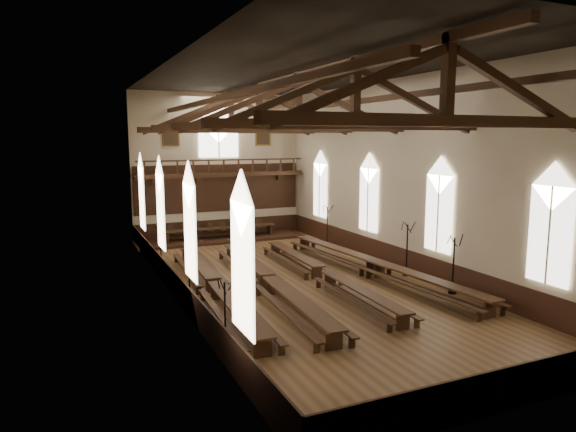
% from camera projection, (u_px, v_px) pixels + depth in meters
% --- Properties ---
extents(ground, '(26.00, 26.00, 0.00)m').
position_uv_depth(ground, '(298.00, 282.00, 24.89)').
color(ground, brown).
rests_on(ground, ground).
extents(room_walls, '(26.00, 26.00, 26.00)m').
position_uv_depth(room_walls, '(298.00, 148.00, 23.93)').
color(room_walls, '#B9A98B').
rests_on(room_walls, ground).
extents(wainscot_band, '(12.00, 26.00, 1.20)m').
position_uv_depth(wainscot_band, '(298.00, 270.00, 24.80)').
color(wainscot_band, black).
rests_on(wainscot_band, ground).
extents(side_windows, '(11.85, 19.80, 4.50)m').
position_uv_depth(side_windows, '(298.00, 206.00, 24.33)').
color(side_windows, white).
rests_on(side_windows, room_walls).
extents(end_window, '(2.80, 0.12, 3.80)m').
position_uv_depth(end_window, '(219.00, 134.00, 35.45)').
color(end_window, white).
rests_on(end_window, room_walls).
extents(minstrels_gallery, '(11.80, 1.24, 3.70)m').
position_uv_depth(minstrels_gallery, '(221.00, 182.00, 35.73)').
color(minstrels_gallery, '#371C11').
rests_on(minstrels_gallery, room_walls).
extents(portraits, '(7.75, 0.09, 1.45)m').
position_uv_depth(portraits, '(219.00, 135.00, 35.47)').
color(portraits, brown).
rests_on(portraits, room_walls).
extents(roof_trusses, '(11.70, 25.70, 2.80)m').
position_uv_depth(roof_trusses, '(298.00, 110.00, 23.66)').
color(roof_trusses, '#371C11').
rests_on(roof_trusses, room_walls).
extents(refectory_row_a, '(1.94, 14.50, 0.75)m').
position_uv_depth(refectory_row_a, '(215.00, 284.00, 22.59)').
color(refectory_row_a, '#371C11').
rests_on(refectory_row_a, ground).
extents(refectory_row_b, '(2.06, 14.64, 0.77)m').
position_uv_depth(refectory_row_b, '(269.00, 280.00, 23.25)').
color(refectory_row_b, '#371C11').
rests_on(refectory_row_b, ground).
extents(refectory_row_c, '(1.71, 14.03, 0.70)m').
position_uv_depth(refectory_row_c, '(324.00, 272.00, 24.71)').
color(refectory_row_c, '#371C11').
rests_on(refectory_row_c, ground).
extents(refectory_row_d, '(2.20, 15.02, 0.81)m').
position_uv_depth(refectory_row_d, '(375.00, 264.00, 25.93)').
color(refectory_row_d, '#371C11').
rests_on(refectory_row_d, ground).
extents(dais, '(11.40, 2.82, 0.19)m').
position_uv_depth(dais, '(220.00, 239.00, 34.98)').
color(dais, black).
rests_on(dais, ground).
extents(high_table, '(7.79, 0.94, 0.73)m').
position_uv_depth(high_table, '(220.00, 229.00, 34.87)').
color(high_table, '#371C11').
rests_on(high_table, dais).
extents(high_chairs, '(6.73, 0.44, 0.92)m').
position_uv_depth(high_chairs, '(217.00, 229.00, 35.57)').
color(high_chairs, '#371C11').
rests_on(high_chairs, dais).
extents(candelabrum_left_near, '(0.64, 0.73, 2.38)m').
position_uv_depth(candelabrum_left_near, '(225.00, 327.00, 16.99)').
color(candelabrum_left_near, black).
rests_on(candelabrum_left_near, ground).
extents(candelabrum_left_mid, '(0.74, 0.73, 2.49)m').
position_uv_depth(candelabrum_left_mid, '(190.00, 286.00, 21.53)').
color(candelabrum_left_mid, black).
rests_on(candelabrum_left_mid, ground).
extents(candelabrum_left_far, '(0.72, 0.70, 2.40)m').
position_uv_depth(candelabrum_left_far, '(161.00, 255.00, 27.35)').
color(candelabrum_left_far, black).
rests_on(candelabrum_left_far, ground).
extents(candelabrum_right_near, '(0.81, 0.77, 2.70)m').
position_uv_depth(candelabrum_right_near, '(453.00, 276.00, 22.93)').
color(candelabrum_right_near, black).
rests_on(candelabrum_right_near, ground).
extents(candelabrum_right_mid, '(0.77, 0.85, 2.77)m').
position_uv_depth(candelabrum_right_mid, '(407.00, 259.00, 25.96)').
color(candelabrum_right_mid, black).
rests_on(candelabrum_right_mid, ground).
extents(candelabrum_right_far, '(0.70, 0.81, 2.62)m').
position_uv_depth(candelabrum_right_far, '(327.00, 233.00, 33.56)').
color(candelabrum_right_far, black).
rests_on(candelabrum_right_far, ground).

